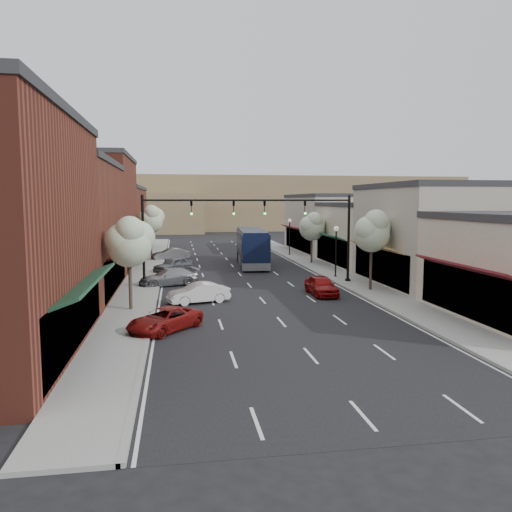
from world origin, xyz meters
name	(u,v)px	position (x,y,z in m)	size (l,w,h in m)	color
ground	(268,307)	(0.00, 0.00, 0.00)	(160.00, 160.00, 0.00)	black
sidewalk_left	(147,269)	(-8.40, 18.50, 0.07)	(2.80, 73.00, 0.15)	gray
sidewalk_right	(316,265)	(8.40, 18.50, 0.07)	(2.80, 73.00, 0.15)	gray
curb_left	(162,268)	(-7.00, 18.50, 0.07)	(0.25, 73.00, 0.17)	gray
curb_right	(303,265)	(7.00, 18.50, 0.07)	(0.25, 73.00, 0.17)	gray
bldg_left_midnear	(48,229)	(-14.23, 6.00, 4.66)	(10.14, 14.10, 9.40)	brown
bldg_left_midfar	(84,213)	(-14.24, 20.00, 5.40)	(10.14, 14.10, 10.90)	maroon
bldg_left_far	(107,220)	(-14.22, 36.00, 4.16)	(10.14, 18.10, 8.40)	brown
bldg_right_midnear	(428,235)	(13.72, 6.00, 3.91)	(9.14, 12.10, 7.90)	#A7A08F
bldg_right_midfar	(369,234)	(13.70, 18.00, 3.17)	(9.14, 12.10, 6.40)	beige
bldg_right_far	(328,223)	(13.71, 32.00, 3.66)	(9.14, 16.10, 7.40)	#A7A08F
hill_far	(199,203)	(0.00, 90.00, 6.00)	(120.00, 30.00, 12.00)	#7A6647
hill_near	(81,213)	(-25.00, 78.00, 4.00)	(50.00, 20.00, 8.00)	#7A6647
signal_mast_right	(320,226)	(5.62, 8.00, 4.62)	(8.22, 0.46, 7.00)	black
signal_mast_left	(175,227)	(-5.62, 8.00, 4.62)	(8.22, 0.46, 7.00)	black
tree_right_near	(373,230)	(8.35, 3.94, 4.45)	(2.85, 2.65, 5.95)	#47382B
tree_right_far	(312,226)	(8.35, 19.94, 3.99)	(2.85, 2.65, 5.43)	#47382B
tree_left_near	(130,241)	(-8.25, -0.06, 4.22)	(2.85, 2.65, 5.69)	#47382B
tree_left_far	(151,219)	(-8.25, 25.94, 4.60)	(2.85, 2.65, 6.13)	#47382B
lamp_post_near	(336,243)	(7.80, 10.50, 3.01)	(0.44, 0.44, 4.44)	black
lamp_post_far	(290,231)	(7.80, 28.00, 3.01)	(0.44, 0.44, 4.44)	black
coach_bus	(252,246)	(2.07, 20.38, 1.90)	(3.50, 12.10, 3.65)	black
red_hatchback	(321,285)	(4.38, 3.20, 0.69)	(1.62, 4.02, 1.37)	maroon
parked_car_a	(165,320)	(-6.20, -4.91, 0.59)	(1.96, 4.24, 1.18)	maroon
parked_car_b	(199,293)	(-4.20, 1.86, 0.65)	(1.38, 3.96, 1.30)	white
parked_car_c	(169,277)	(-6.20, 8.86, 0.67)	(1.87, 4.60, 1.34)	gray
parked_car_d	(173,265)	(-5.88, 16.29, 0.68)	(1.62, 4.02, 1.37)	#595C61
parked_car_e	(171,254)	(-6.20, 25.98, 0.66)	(1.39, 3.99, 1.31)	gray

